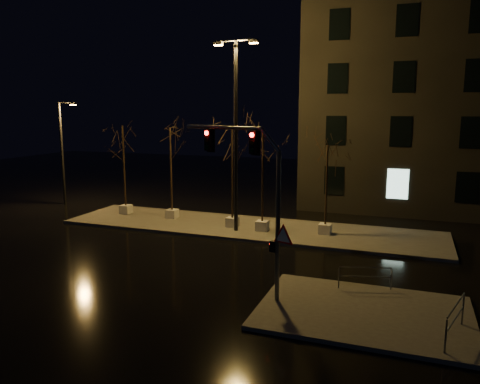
% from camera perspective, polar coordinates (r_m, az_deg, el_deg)
% --- Properties ---
extents(ground, '(90.00, 90.00, 0.00)m').
position_cam_1_polar(ground, '(21.92, -4.34, -8.22)').
color(ground, black).
rests_on(ground, ground).
extents(median, '(22.00, 5.00, 0.15)m').
position_cam_1_polar(median, '(27.24, 0.90, -4.38)').
color(median, '#4B4943').
rests_on(median, ground).
extents(sidewalk_corner, '(7.00, 5.00, 0.15)m').
position_cam_1_polar(sidewalk_corner, '(16.88, 14.82, -14.00)').
color(sidewalk_corner, '#4B4943').
rests_on(sidewalk_corner, ground).
extents(tree_0, '(1.80, 1.80, 5.86)m').
position_cam_1_polar(tree_0, '(30.85, -14.06, 5.54)').
color(tree_0, beige).
rests_on(tree_0, median).
extents(tree_1, '(1.80, 1.80, 5.78)m').
position_cam_1_polar(tree_1, '(28.94, -8.48, 5.32)').
color(tree_1, beige).
rests_on(tree_1, median).
extents(tree_2, '(1.80, 1.80, 5.82)m').
position_cam_1_polar(tree_2, '(26.44, -0.97, 5.07)').
color(tree_2, beige).
rests_on(tree_2, median).
extents(tree_3, '(1.80, 1.80, 5.88)m').
position_cam_1_polar(tree_3, '(25.60, 2.81, 4.99)').
color(tree_3, beige).
rests_on(tree_3, median).
extents(tree_4, '(1.80, 1.80, 4.97)m').
position_cam_1_polar(tree_4, '(25.39, 10.57, 3.24)').
color(tree_4, beige).
rests_on(tree_4, median).
extents(traffic_signal_mast, '(4.77, 1.66, 6.11)m').
position_cam_1_polar(traffic_signal_mast, '(16.59, 1.84, 0.70)').
color(traffic_signal_mast, '#56595D').
rests_on(traffic_signal_mast, sidewalk_corner).
extents(streetlight_main, '(2.58, 0.46, 10.33)m').
position_cam_1_polar(streetlight_main, '(25.49, -0.51, 8.35)').
color(streetlight_main, black).
rests_on(streetlight_main, median).
extents(streetlight_far, '(1.45, 0.35, 7.38)m').
position_cam_1_polar(streetlight_far, '(36.14, -20.76, 4.95)').
color(streetlight_far, black).
rests_on(streetlight_far, ground).
extents(guard_rail_a, '(1.93, 0.57, 0.86)m').
position_cam_1_polar(guard_rail_a, '(18.51, 15.00, -9.70)').
color(guard_rail_a, '#56595D').
rests_on(guard_rail_a, sidewalk_corner).
extents(guard_rail_b, '(0.67, 2.16, 1.06)m').
position_cam_1_polar(guard_rail_b, '(15.64, 24.77, -13.57)').
color(guard_rail_b, '#56595D').
rests_on(guard_rail_b, sidewalk_corner).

